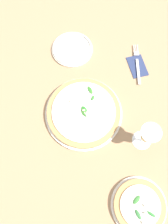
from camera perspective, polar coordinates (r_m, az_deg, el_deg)
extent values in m
plane|color=#9E7A56|center=(0.97, -1.51, -1.03)|extent=(6.00, 6.00, 0.00)
cylinder|color=silver|center=(0.97, 0.00, -0.46)|extent=(0.34, 0.34, 0.01)
cylinder|color=#B7844C|center=(0.95, 0.00, -0.18)|extent=(0.32, 0.32, 0.02)
cylinder|color=silver|center=(0.94, 0.00, 0.06)|extent=(0.28, 0.28, 0.01)
ellipsoid|color=#276C26|center=(0.94, 0.19, 0.31)|extent=(0.02, 0.03, 0.01)
ellipsoid|color=#266F24|center=(0.94, 0.08, 0.80)|extent=(0.03, 0.02, 0.01)
ellipsoid|color=#317325|center=(0.97, 1.61, 5.77)|extent=(0.04, 0.02, 0.01)
ellipsoid|color=#317429|center=(0.96, 2.33, 3.67)|extent=(0.03, 0.03, 0.01)
ellipsoid|color=#316729|center=(0.93, 0.13, -0.76)|extent=(0.03, 0.02, 0.01)
ellipsoid|color=#306823|center=(0.94, -0.02, 0.12)|extent=(0.05, 0.03, 0.01)
cube|color=beige|center=(0.93, -1.73, -0.41)|extent=(0.01, 0.01, 0.01)
cube|color=beige|center=(0.93, 0.18, -0.22)|extent=(0.01, 0.00, 0.00)
cube|color=beige|center=(0.93, 0.01, 0.27)|extent=(0.01, 0.01, 0.01)
cube|color=beige|center=(0.94, -2.61, 1.80)|extent=(0.01, 0.01, 0.01)
cube|color=beige|center=(0.92, -0.80, -1.13)|extent=(0.01, 0.01, 0.01)
cube|color=beige|center=(0.93, -5.21, -1.46)|extent=(0.01, 0.01, 0.01)
cube|color=beige|center=(0.95, -3.66, 2.81)|extent=(0.01, 0.00, 0.00)
cube|color=beige|center=(0.94, 6.01, -0.10)|extent=(0.01, 0.01, 0.01)
cylinder|color=silver|center=(0.94, 14.07, -22.57)|extent=(0.22, 0.22, 0.01)
cylinder|color=#B7844C|center=(0.93, 14.30, -22.62)|extent=(0.20, 0.20, 0.02)
cylinder|color=silver|center=(0.92, 14.49, -22.65)|extent=(0.15, 0.15, 0.01)
ellipsoid|color=#296C2B|center=(0.92, 17.19, -24.15)|extent=(0.03, 0.03, 0.01)
ellipsoid|color=#2F6A2A|center=(0.91, 13.60, -21.40)|extent=(0.03, 0.04, 0.01)
ellipsoid|color=#2A632D|center=(0.91, 13.98, -24.56)|extent=(0.04, 0.01, 0.01)
cube|color=beige|center=(0.91, 15.07, -26.14)|extent=(0.01, 0.00, 0.01)
cube|color=beige|center=(0.91, 15.83, -24.10)|extent=(0.01, 0.01, 0.01)
cube|color=beige|center=(0.91, 15.57, -22.52)|extent=(0.01, 0.00, 0.01)
cylinder|color=white|center=(0.97, 14.79, -7.16)|extent=(0.08, 0.08, 0.00)
cylinder|color=white|center=(0.94, 15.28, -6.75)|extent=(0.01, 0.01, 0.06)
cone|color=white|center=(0.87, 16.46, -5.73)|extent=(0.08, 0.08, 0.08)
cylinder|color=beige|center=(0.89, 16.07, -6.07)|extent=(0.04, 0.04, 0.03)
cube|color=navy|center=(1.10, 13.76, 11.57)|extent=(0.13, 0.10, 0.01)
cube|color=silver|center=(1.08, 13.97, 10.24)|extent=(0.13, 0.07, 0.00)
cube|color=silver|center=(1.13, 13.51, 14.65)|extent=(0.03, 0.03, 0.00)
cube|color=silver|center=(1.15, 13.84, 15.82)|extent=(0.04, 0.02, 0.00)
cube|color=silver|center=(1.15, 13.38, 15.85)|extent=(0.04, 0.02, 0.00)
cube|color=silver|center=(1.15, 12.93, 15.87)|extent=(0.04, 0.02, 0.00)
cylinder|color=silver|center=(1.12, -3.09, 16.02)|extent=(0.20, 0.20, 0.01)
torus|color=silver|center=(1.12, -3.11, 16.26)|extent=(0.19, 0.19, 0.01)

